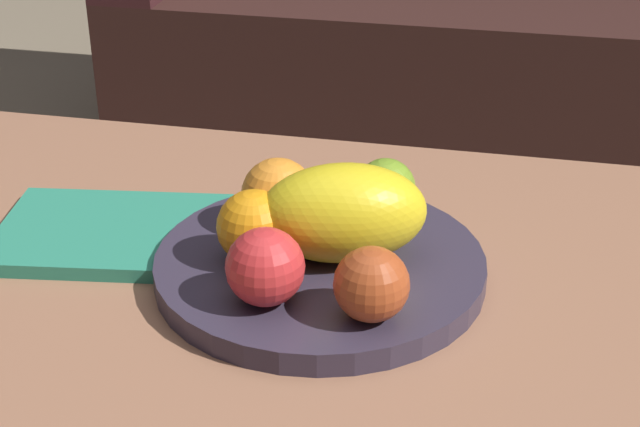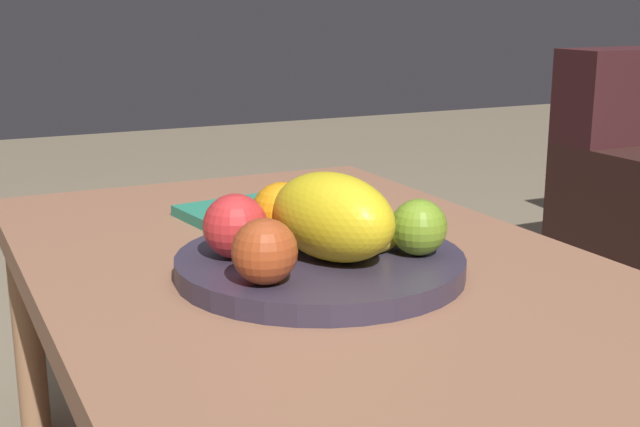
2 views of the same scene
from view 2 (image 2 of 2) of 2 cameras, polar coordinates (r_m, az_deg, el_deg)
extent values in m
cube|color=#956348|center=(0.99, 2.07, -5.80)|extent=(1.27, 0.67, 0.04)
cylinder|color=#9A6C4B|center=(1.52, -19.12, -7.56)|extent=(0.05, 0.05, 0.37)
cylinder|color=#986C41|center=(1.68, 1.40, -4.64)|extent=(0.05, 0.05, 0.37)
cylinder|color=#322B3D|center=(1.00, 0.00, -3.46)|extent=(0.34, 0.34, 0.03)
ellipsoid|color=yellow|center=(0.97, 0.84, -0.21)|extent=(0.19, 0.15, 0.10)
sphere|color=orange|center=(1.04, -2.58, 0.03)|extent=(0.08, 0.08, 0.08)
sphere|color=orange|center=(1.06, 1.16, 0.45)|extent=(0.08, 0.08, 0.08)
sphere|color=red|center=(0.98, -5.75, -0.85)|extent=(0.08, 0.08, 0.08)
sphere|color=olive|center=(1.00, 6.68, -0.92)|extent=(0.07, 0.07, 0.07)
sphere|color=#AA441F|center=(0.89, -3.76, -2.57)|extent=(0.07, 0.07, 0.07)
ellipsoid|color=yellow|center=(1.00, 3.60, -1.82)|extent=(0.08, 0.15, 0.03)
ellipsoid|color=gold|center=(1.01, 2.51, -1.59)|extent=(0.15, 0.10, 0.03)
ellipsoid|color=yellow|center=(0.99, 2.39, -0.24)|extent=(0.15, 0.07, 0.03)
cube|color=#2B8669|center=(1.23, -3.80, -0.38)|extent=(0.27, 0.21, 0.02)
camera|label=1|loc=(0.82, -61.59, 22.03)|focal=53.72mm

